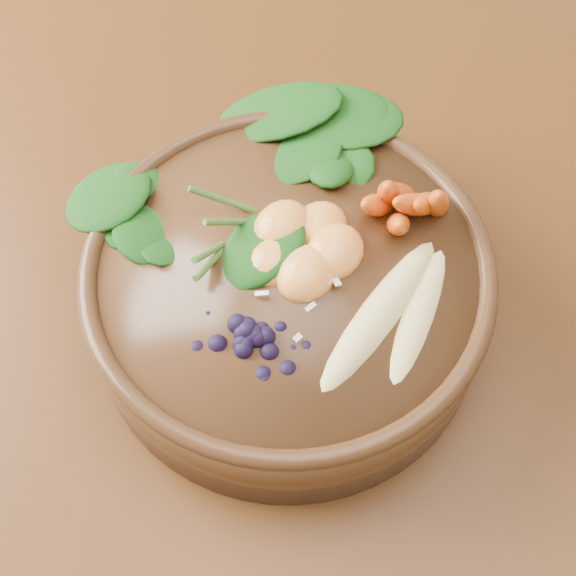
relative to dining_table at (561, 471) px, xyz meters
name	(u,v)px	position (x,y,z in m)	size (l,w,h in m)	color
dining_table	(561,471)	(0.00, 0.00, 0.00)	(1.60, 0.90, 0.75)	#331C0C
stoneware_bowl	(288,295)	(-0.24, -0.06, 0.13)	(0.30, 0.30, 0.08)	#432A18
kale_heap	(275,163)	(-0.30, 0.00, 0.20)	(0.20, 0.18, 0.05)	#144E10
carrot_cluster	(411,182)	(-0.20, 0.03, 0.22)	(0.06, 0.06, 0.08)	#D45419
banana_halves	(402,303)	(-0.16, -0.04, 0.19)	(0.07, 0.17, 0.03)	#E0CC84
mandarin_cluster	(303,236)	(-0.24, -0.04, 0.19)	(0.09, 0.10, 0.03)	orange
blueberry_pile	(246,320)	(-0.23, -0.12, 0.19)	(0.14, 0.10, 0.04)	black
coconut_flakes	(276,286)	(-0.24, -0.08, 0.18)	(0.10, 0.07, 0.01)	white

